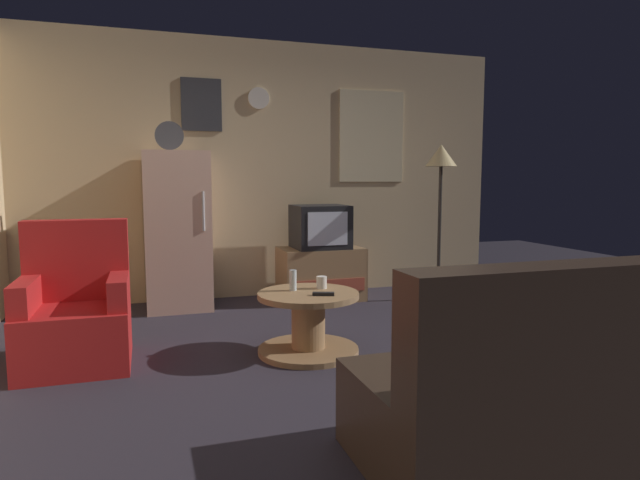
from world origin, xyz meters
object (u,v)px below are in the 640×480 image
tv_stand (321,274)px  coffee_table (308,323)px  fridge (177,230)px  mug_ceramic_white (322,282)px  crt_tv (320,227)px  standing_lamp (441,168)px  armchair (76,314)px  wine_glass (293,280)px  remote_control (323,294)px  couch (554,391)px

tv_stand → coffee_table: tv_stand is taller
fridge → mug_ceramic_white: (0.93, -1.61, -0.27)m
crt_tv → standing_lamp: size_ratio=0.34×
mug_ceramic_white → armchair: armchair is taller
tv_stand → mug_ceramic_white: bearing=-107.7°
coffee_table → wine_glass: bearing=132.9°
standing_lamp → fridge: bearing=170.4°
coffee_table → fridge: bearing=115.0°
mug_ceramic_white → remote_control: bearing=-105.0°
armchair → couch: armchair is taller
tv_stand → coffee_table: 1.77m
coffee_table → mug_ceramic_white: 0.31m
wine_glass → couch: bearing=-69.5°
tv_stand → couch: size_ratio=0.49×
fridge → armchair: size_ratio=1.84×
standing_lamp → mug_ceramic_white: 2.21m
crt_tv → remote_control: 1.89m
coffee_table → mug_ceramic_white: size_ratio=8.00×
standing_lamp → coffee_table: standing_lamp is taller
fridge → couch: bearing=-68.0°
crt_tv → wine_glass: crt_tv is taller
crt_tv → couch: size_ratio=0.32×
remote_control → couch: couch is taller
coffee_table → tv_stand: bearing=69.2°
tv_stand → wine_glass: (-0.71, -1.56, 0.25)m
mug_ceramic_white → couch: (0.47, -1.86, -0.18)m
fridge → tv_stand: size_ratio=2.11×
fridge → tv_stand: bearing=-2.5°
fridge → wine_glass: bearing=-66.3°
standing_lamp → couch: bearing=-111.3°
remote_control → coffee_table: bearing=137.1°
tv_stand → crt_tv: size_ratio=1.56×
mug_ceramic_white → couch: couch is taller
tv_stand → crt_tv: 0.49m
coffee_table → wine_glass: wine_glass is taller
fridge → crt_tv: size_ratio=3.28×
remote_control → mug_ceramic_white: bearing=95.1°
coffee_table → wine_glass: (-0.09, 0.09, 0.30)m
fridge → tv_stand: (1.42, -0.06, -0.49)m
coffee_table → mug_ceramic_white: (0.13, 0.10, 0.27)m
tv_stand → standing_lamp: size_ratio=0.53×
standing_lamp → couch: 3.42m
tv_stand → remote_control: size_ratio=5.60×
crt_tv → armchair: size_ratio=0.56×
crt_tv → standing_lamp: (1.17, -0.37, 0.60)m
wine_glass → remote_control: size_ratio=1.00×
tv_stand → remote_control: (-0.56, -1.79, 0.19)m
fridge → wine_glass: 1.79m
crt_tv → fridge: bearing=177.4°
tv_stand → remote_control: 1.88m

